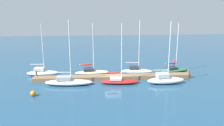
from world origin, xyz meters
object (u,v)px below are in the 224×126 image
sailboat_0 (43,72)px  sailboat_3 (119,80)px  sailboat_4 (137,70)px  mooring_buoy_orange (33,93)px  sailboat_2 (92,71)px  mooring_buoy_red (174,62)px  sailboat_6 (174,69)px  sailboat_1 (68,81)px  sailboat_5 (166,79)px

sailboat_0 → sailboat_3: size_ratio=0.96×
sailboat_4 → mooring_buoy_orange: 16.73m
sailboat_2 → sailboat_3: bearing=-55.6°
sailboat_3 → mooring_buoy_red: 16.54m
sailboat_0 → sailboat_4: (15.15, -0.38, 0.04)m
sailboat_2 → sailboat_3: sailboat_3 is taller
sailboat_6 → sailboat_1: bearing=-176.8°
sailboat_6 → mooring_buoy_red: 6.33m
sailboat_2 → sailboat_3: 6.30m
sailboat_1 → sailboat_5: sailboat_1 is taller
sailboat_1 → sailboat_6: bearing=20.4°
sailboat_5 → sailboat_6: bearing=57.3°
sailboat_4 → sailboat_6: (6.52, 0.58, -0.12)m
sailboat_6 → mooring_buoy_orange: bearing=-170.7°
sailboat_1 → sailboat_2: sailboat_1 is taller
sailboat_3 → sailboat_0: bearing=161.1°
sailboat_6 → mooring_buoy_orange: (-20.96, -9.03, -0.13)m
sailboat_0 → mooring_buoy_orange: sailboat_0 is taller
sailboat_2 → mooring_buoy_orange: 11.26m
sailboat_3 → sailboat_1: bearing=-175.2°
sailboat_5 → mooring_buoy_red: bearing=62.1°
sailboat_4 → sailboat_3: bearing=-120.1°
sailboat_4 → sailboat_5: 6.15m
sailboat_3 → sailboat_5: size_ratio=0.97×
sailboat_3 → sailboat_4: bearing=57.6°
sailboat_1 → sailboat_0: bearing=135.2°
sailboat_4 → sailboat_2: bearing=-175.7°
sailboat_0 → sailboat_2: size_ratio=0.99×
sailboat_2 → sailboat_4: (7.37, -0.31, 0.08)m
sailboat_1 → mooring_buoy_red: sailboat_1 is taller
sailboat_0 → sailboat_4: 15.16m
sailboat_0 → sailboat_1: sailboat_1 is taller
mooring_buoy_red → mooring_buoy_orange: 27.57m
sailboat_0 → mooring_buoy_red: size_ratio=11.29×
mooring_buoy_orange → sailboat_2: bearing=51.1°
sailboat_5 → mooring_buoy_red: (5.64, 11.84, -0.27)m
mooring_buoy_orange → sailboat_3: bearing=19.1°
sailboat_0 → mooring_buoy_orange: (0.71, -8.83, -0.21)m
sailboat_4 → sailboat_0: bearing=-174.7°
mooring_buoy_red → sailboat_5: bearing=-115.5°
sailboat_2 → mooring_buoy_red: bearing=17.5°
sailboat_3 → mooring_buoy_red: (12.20, 11.17, -0.12)m
sailboat_5 → sailboat_6: (3.44, 5.90, -0.16)m
sailboat_4 → sailboat_1: bearing=-149.3°
sailboat_6 → mooring_buoy_orange: 22.82m
sailboat_6 → mooring_buoy_orange: sailboat_6 is taller
sailboat_3 → mooring_buoy_red: sailboat_3 is taller
sailboat_2 → mooring_buoy_orange: bearing=-132.6°
sailboat_1 → mooring_buoy_red: size_ratio=12.46×
sailboat_5 → sailboat_1: bearing=174.9°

